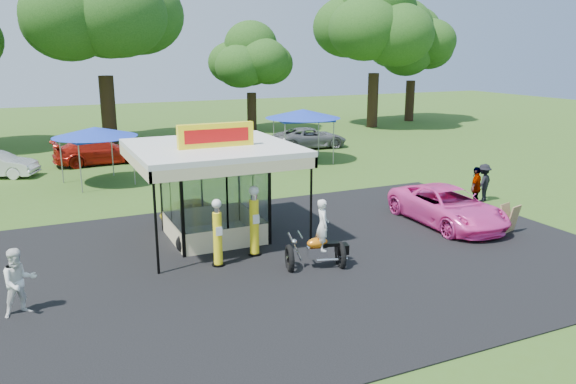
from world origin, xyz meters
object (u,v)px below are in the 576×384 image
Objects in this scene: a_frame_sign at (510,219)px; tent_east at (303,114)px; spectator_east_a at (483,183)px; spectator_west at (19,282)px; bg_car_c at (228,146)px; gas_pump_right at (254,223)px; kiosk_car at (198,210)px; motorcycle at (320,241)px; gas_station_kiosk at (213,190)px; gas_pump_left at (218,235)px; bg_car_b at (99,151)px; bg_car_d at (310,138)px; pink_sedan at (447,206)px; tent_west at (95,132)px; spectator_east_b at (476,188)px.

a_frame_sign is 0.24× the size of tent_east.
spectator_west is at bearing -12.30° from spectator_east_a.
spectator_west is 0.40× the size of bg_car_c.
gas_pump_right is 11.92m from spectator_east_a.
motorcycle is at bearing -161.70° from kiosk_car.
gas_station_kiosk reaches higher than spectator_east_a.
gas_pump_left is at bearing -163.25° from gas_pump_right.
spectator_west is at bearing 163.55° from bg_car_b.
bg_car_d is at bearing -73.92° from bg_car_c.
gas_station_kiosk is 1.04× the size of pink_sedan.
bg_car_b reaches higher than bg_car_d.
spectator_east_a is 0.38× the size of bg_car_c.
pink_sedan is 18.12m from bg_car_d.
gas_pump_right is 0.53× the size of bg_car_c.
spectator_east_a is at bearing -74.85° from tent_east.
bg_car_b is at bearing 97.44° from gas_station_kiosk.
gas_pump_right is at bearing -177.69° from pink_sedan.
tent_west is (-2.04, 13.23, 1.56)m from gas_pump_left.
tent_east reaches higher than tent_west.
spectator_east_a is 0.94× the size of spectator_east_b.
motorcycle is at bearing -63.02° from gas_station_kiosk.
bg_car_b is at bearing 105.83° from a_frame_sign.
gas_pump_right is 2.21× the size of a_frame_sign.
pink_sedan is at bearing -162.66° from bg_car_c.
gas_pump_left is at bearing -21.79° from spectator_east_b.
gas_station_kiosk is at bearing -176.94° from bg_car_b.
spectator_west is at bearing -168.00° from gas_pump_right.
gas_station_kiosk is at bearing 167.70° from pink_sedan.
bg_car_b is 1.27× the size of tent_west.
spectator_east_a reaches higher than kiosk_car.
tent_east is at bearing 151.87° from bg_car_d.
tent_west is (-15.12, 10.66, 1.75)m from spectator_east_a.
spectator_east_a is 0.41× the size of tent_west.
tent_east is at bearing 79.99° from motorcycle.
spectator_east_b reaches higher than bg_car_b.
motorcycle is 22.03m from bg_car_d.
motorcycle is 0.56× the size of tent_west.
bg_car_b is (-2.73, 18.10, -0.37)m from gas_pump_right.
gas_pump_left reaches higher than bg_car_c.
bg_car_c reaches higher than a_frame_sign.
spectator_west reaches higher than kiosk_car.
motorcycle is 7.96m from a_frame_sign.
bg_car_c is at bearing -103.52° from bg_car_b.
tent_west is (-14.52, -5.12, 1.90)m from bg_car_d.
spectator_east_a is 1.36m from spectator_east_b.
gas_pump_left is at bearing -175.26° from pink_sedan.
gas_pump_right is 7.07m from spectator_west.
bg_car_b is (-2.07, 15.86, -1.03)m from gas_station_kiosk.
gas_pump_left is at bearing -105.12° from gas_station_kiosk.
gas_station_kiosk reaches higher than tent_east.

